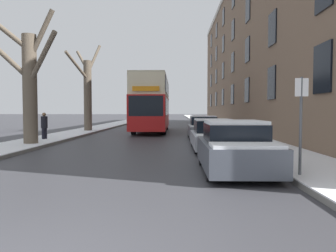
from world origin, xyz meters
name	(u,v)px	position (x,y,z in m)	size (l,w,h in m)	color
sidewalk_left	(133,120)	(-5.73, 53.00, 0.08)	(2.55, 130.00, 0.16)	slate
sidewalk_right	(200,120)	(5.73, 53.00, 0.08)	(2.55, 130.00, 0.16)	slate
terrace_facade_right	(282,49)	(11.50, 27.77, 7.41)	(9.10, 49.83, 14.81)	#7A604C
bare_tree_left_0	(28,82)	(-5.35, 12.51, 3.12)	(3.86, 1.72, 6.51)	brown
bare_tree_left_1	(87,91)	(-5.39, 23.02, 3.28)	(2.17, 4.11, 7.17)	brown
double_decker_bus	(152,102)	(-0.27, 23.77, 2.48)	(2.57, 10.73, 4.40)	red
parked_car_0	(235,148)	(3.37, 6.20, 0.68)	(1.85, 3.95, 1.46)	#474C56
parked_car_1	(214,136)	(3.37, 11.47, 0.63)	(1.87, 4.54, 1.36)	#9EA3AD
parked_car_2	(203,128)	(3.37, 17.03, 0.66)	(1.77, 4.03, 1.42)	slate
pedestrian_left_sidewalk	(44,126)	(-5.65, 15.04, 0.90)	(0.36, 0.36, 1.63)	black
street_sign_post	(301,122)	(4.75, 5.04, 1.46)	(0.32, 0.07, 2.55)	#4C4F54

